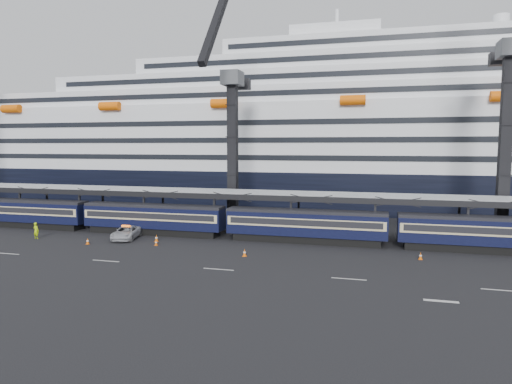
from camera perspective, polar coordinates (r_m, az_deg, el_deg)
ground at (r=44.90m, az=14.43°, el=-9.26°), size 260.00×260.00×0.00m
lane_markings at (r=40.65m, az=26.14°, el=-11.27°), size 111.00×4.27×0.02m
train at (r=54.42m, az=9.70°, el=-4.15°), size 133.05×3.00×4.05m
canopy at (r=57.74m, az=14.73°, el=-0.63°), size 130.00×6.25×5.53m
cruise_ship at (r=89.40m, az=14.28°, el=6.14°), size 214.09×28.84×34.00m
crane_dark_near at (r=65.20m, az=-3.05°, el=6.14°), size 4.50×17.75×35.08m
crane_dark_mid at (r=62.77m, az=28.87°, el=6.75°), size 4.50×18.24×39.64m
pickup_truck at (r=59.01m, az=-15.93°, el=-4.91°), size 3.80×6.09×1.57m
worker at (r=63.13m, az=-25.80°, el=-4.36°), size 0.81×0.58×2.06m
traffic_cone_a at (r=57.39m, az=-20.30°, el=-5.78°), size 0.38×0.38×0.75m
traffic_cone_b at (r=54.47m, az=-12.38°, el=-6.18°), size 0.36×0.36×0.72m
traffic_cone_c at (r=56.63m, az=-12.34°, el=-5.64°), size 0.43×0.43×0.86m
traffic_cone_d at (r=48.09m, az=-1.44°, el=-7.58°), size 0.41×0.41×0.82m
traffic_cone_e at (r=49.70m, az=19.87°, el=-7.52°), size 0.38×0.38×0.77m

